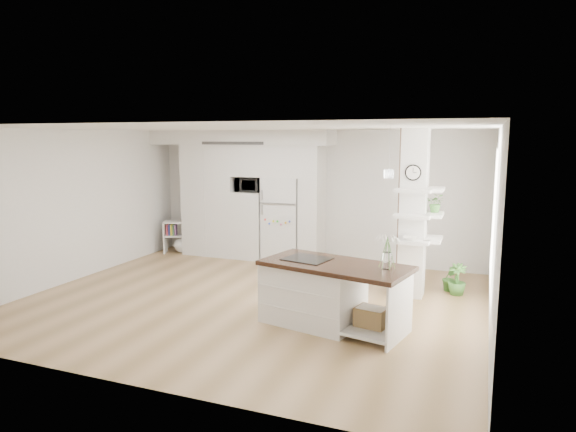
% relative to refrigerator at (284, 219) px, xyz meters
% --- Properties ---
extents(floor, '(7.00, 6.00, 0.01)m').
position_rel_refrigerator_xyz_m(floor, '(0.53, -2.68, -0.88)').
color(floor, tan).
rests_on(floor, ground).
extents(room, '(7.04, 6.04, 2.72)m').
position_rel_refrigerator_xyz_m(room, '(0.53, -2.68, 0.98)').
color(room, white).
rests_on(room, ground).
extents(cabinet_wall, '(4.00, 0.71, 2.70)m').
position_rel_refrigerator_xyz_m(cabinet_wall, '(-0.92, -0.01, 0.63)').
color(cabinet_wall, white).
rests_on(cabinet_wall, floor).
extents(refrigerator, '(0.78, 0.69, 1.75)m').
position_rel_refrigerator_xyz_m(refrigerator, '(0.00, 0.00, 0.00)').
color(refrigerator, white).
rests_on(refrigerator, floor).
extents(column, '(0.69, 0.90, 2.70)m').
position_rel_refrigerator_xyz_m(column, '(2.90, -1.55, 0.48)').
color(column, silver).
rests_on(column, floor).
extents(window, '(0.00, 2.40, 2.40)m').
position_rel_refrigerator_xyz_m(window, '(4.00, -2.38, 0.62)').
color(window, white).
rests_on(window, room).
extents(pendant_light, '(0.12, 0.12, 0.10)m').
position_rel_refrigerator_xyz_m(pendant_light, '(2.23, -2.53, 1.24)').
color(pendant_light, white).
rests_on(pendant_light, room).
extents(kitchen_island, '(2.13, 1.34, 1.46)m').
position_rel_refrigerator_xyz_m(kitchen_island, '(1.84, -3.26, -0.41)').
color(kitchen_island, white).
rests_on(kitchen_island, floor).
extents(bookshelf, '(0.69, 0.55, 0.71)m').
position_rel_refrigerator_xyz_m(bookshelf, '(-2.45, -0.17, -0.56)').
color(bookshelf, white).
rests_on(bookshelf, floor).
extents(floor_plant_a, '(0.29, 0.26, 0.47)m').
position_rel_refrigerator_xyz_m(floor_plant_a, '(3.41, -1.01, -0.64)').
color(floor_plant_a, '#458334').
rests_on(floor_plant_a, floor).
extents(floor_plant_b, '(0.31, 0.31, 0.52)m').
position_rel_refrigerator_xyz_m(floor_plant_b, '(3.52, -1.19, -0.62)').
color(floor_plant_b, '#458334').
rests_on(floor_plant_b, floor).
extents(microwave, '(0.54, 0.37, 0.30)m').
position_rel_refrigerator_xyz_m(microwave, '(-0.75, -0.06, 0.69)').
color(microwave, '#2D2D2D').
rests_on(microwave, cabinet_wall).
extents(shelf_plant, '(0.27, 0.23, 0.30)m').
position_rel_refrigerator_xyz_m(shelf_plant, '(3.15, -1.38, 0.65)').
color(shelf_plant, '#458334').
rests_on(shelf_plant, column).
extents(decor_bowl, '(0.22, 0.22, 0.05)m').
position_rel_refrigerator_xyz_m(decor_bowl, '(2.82, -1.78, 0.13)').
color(decor_bowl, white).
rests_on(decor_bowl, column).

